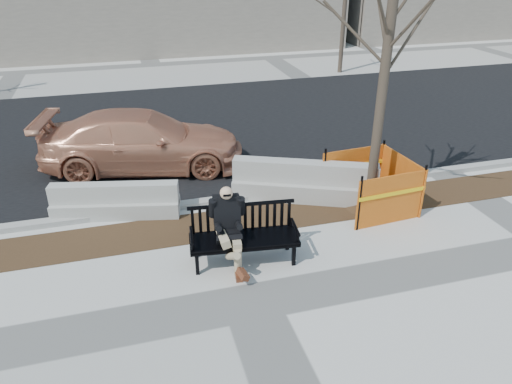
% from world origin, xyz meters
% --- Properties ---
extents(ground, '(120.00, 120.00, 0.00)m').
position_xyz_m(ground, '(0.00, 0.00, 0.00)').
color(ground, beige).
rests_on(ground, ground).
extents(mulch_strip, '(40.00, 1.20, 0.02)m').
position_xyz_m(mulch_strip, '(0.00, 2.60, 0.00)').
color(mulch_strip, '#47301C').
rests_on(mulch_strip, ground).
extents(asphalt_street, '(60.00, 10.40, 0.01)m').
position_xyz_m(asphalt_street, '(0.00, 8.80, 0.00)').
color(asphalt_street, black).
rests_on(asphalt_street, ground).
extents(curb, '(60.00, 0.25, 0.12)m').
position_xyz_m(curb, '(0.00, 3.55, 0.06)').
color(curb, '#9E9B93').
rests_on(curb, ground).
extents(bench, '(2.10, 0.96, 1.08)m').
position_xyz_m(bench, '(0.19, 1.16, 0.00)').
color(bench, black).
rests_on(bench, ground).
extents(seated_man, '(0.75, 1.12, 1.47)m').
position_xyz_m(seated_man, '(-0.08, 1.25, 0.00)').
color(seated_man, black).
rests_on(seated_man, ground).
extents(tree_fence, '(2.65, 2.65, 6.14)m').
position_xyz_m(tree_fence, '(3.43, 2.44, 0.00)').
color(tree_fence, orange).
rests_on(tree_fence, ground).
extents(sedan, '(5.47, 3.06, 1.50)m').
position_xyz_m(sedan, '(-1.25, 6.05, 0.00)').
color(sedan, tan).
rests_on(sedan, ground).
extents(jersey_barrier_left, '(2.77, 1.13, 0.78)m').
position_xyz_m(jersey_barrier_left, '(-2.04, 3.58, 0.00)').
color(jersey_barrier_left, '#ACAAA1').
rests_on(jersey_barrier_left, ground).
extents(jersey_barrier_right, '(3.27, 1.95, 0.94)m').
position_xyz_m(jersey_barrier_right, '(2.16, 3.21, 0.00)').
color(jersey_barrier_right, '#A9A69E').
rests_on(jersey_barrier_right, ground).
extents(far_tree_right, '(2.62, 2.62, 5.90)m').
position_xyz_m(far_tree_right, '(8.29, 14.62, 0.00)').
color(far_tree_right, '#4D3F31').
rests_on(far_tree_right, ground).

